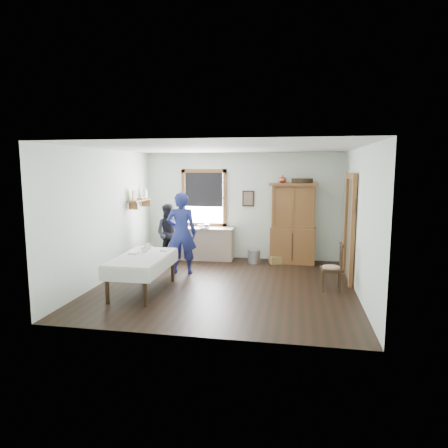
% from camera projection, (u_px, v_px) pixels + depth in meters
% --- Properties ---
extents(room, '(5.01, 5.01, 2.70)m').
position_uv_depth(room, '(225.00, 218.00, 7.77)').
color(room, black).
rests_on(room, ground).
extents(window, '(1.18, 0.07, 1.48)m').
position_uv_depth(window, '(204.00, 195.00, 10.31)').
color(window, white).
rests_on(window, room).
extents(doorway, '(0.09, 1.14, 2.22)m').
position_uv_depth(doorway, '(350.00, 225.00, 8.19)').
color(doorway, '#4A4335').
rests_on(doorway, room).
extents(wall_shelf, '(0.24, 1.00, 0.44)m').
position_uv_depth(wall_shelf, '(140.00, 199.00, 9.66)').
color(wall_shelf, brown).
rests_on(wall_shelf, room).
extents(framed_picture, '(0.30, 0.04, 0.40)m').
position_uv_depth(framed_picture, '(248.00, 199.00, 10.11)').
color(framed_picture, '#302011').
rests_on(framed_picture, room).
extents(rug_beater, '(0.01, 0.27, 0.27)m').
position_uv_depth(rug_beater, '(355.00, 200.00, 7.58)').
color(rug_beater, black).
rests_on(rug_beater, room).
extents(work_counter, '(1.45, 0.59, 0.82)m').
position_uv_depth(work_counter, '(206.00, 243.00, 10.18)').
color(work_counter, tan).
rests_on(work_counter, room).
extents(china_hutch, '(1.16, 0.57, 1.96)m').
position_uv_depth(china_hutch, '(293.00, 223.00, 9.72)').
color(china_hutch, brown).
rests_on(china_hutch, room).
extents(dining_table, '(0.93, 1.74, 0.69)m').
position_uv_depth(dining_table, '(143.00, 274.00, 7.50)').
color(dining_table, silver).
rests_on(dining_table, room).
extents(spindle_chair, '(0.44, 0.44, 0.92)m').
position_uv_depth(spindle_chair, '(332.00, 267.00, 7.58)').
color(spindle_chair, '#302011').
rests_on(spindle_chair, room).
extents(pail, '(0.40, 0.40, 0.33)m').
position_uv_depth(pail, '(254.00, 256.00, 9.81)').
color(pail, '#A3A5AC').
rests_on(pail, room).
extents(wicker_basket, '(0.37, 0.33, 0.18)m').
position_uv_depth(wicker_basket, '(276.00, 260.00, 9.74)').
color(wicker_basket, '#A8864C').
rests_on(wicker_basket, room).
extents(woman_blue, '(0.65, 0.46, 1.67)m').
position_uv_depth(woman_blue, '(182.00, 236.00, 8.76)').
color(woman_blue, navy).
rests_on(woman_blue, room).
extents(figure_dark, '(0.66, 0.52, 1.35)m').
position_uv_depth(figure_dark, '(170.00, 236.00, 9.72)').
color(figure_dark, black).
rests_on(figure_dark, room).
extents(table_cup_a, '(0.17, 0.17, 0.10)m').
position_uv_depth(table_cup_a, '(144.00, 250.00, 7.77)').
color(table_cup_a, white).
rests_on(table_cup_a, dining_table).
extents(table_cup_b, '(0.12, 0.12, 0.09)m').
position_uv_depth(table_cup_b, '(148.00, 246.00, 8.21)').
color(table_cup_b, white).
rests_on(table_cup_b, dining_table).
extents(table_bowl, '(0.26, 0.26, 0.06)m').
position_uv_depth(table_bowl, '(147.00, 247.00, 8.11)').
color(table_bowl, white).
rests_on(table_bowl, dining_table).
extents(counter_book, '(0.17, 0.23, 0.02)m').
position_uv_depth(counter_book, '(202.00, 228.00, 10.01)').
color(counter_book, '#735B4D').
rests_on(counter_book, work_counter).
extents(counter_bowl, '(0.26, 0.26, 0.07)m').
position_uv_depth(counter_bowl, '(202.00, 226.00, 10.18)').
color(counter_bowl, white).
rests_on(counter_bowl, work_counter).
extents(shelf_bowl, '(0.22, 0.22, 0.05)m').
position_uv_depth(shelf_bowl, '(140.00, 198.00, 9.66)').
color(shelf_bowl, white).
rests_on(shelf_bowl, wall_shelf).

